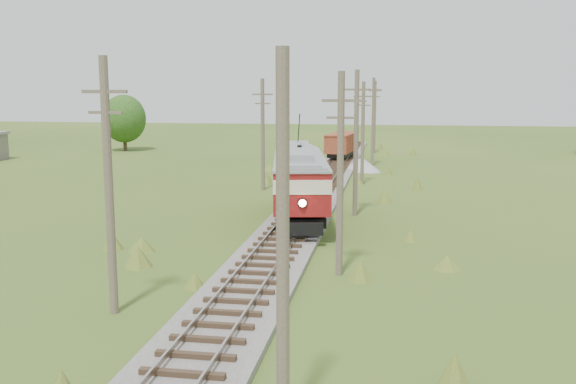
# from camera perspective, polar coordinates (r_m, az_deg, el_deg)

# --- Properties ---
(railbed_main) EXTENTS (3.60, 96.00, 0.57)m
(railbed_main) POSITION_cam_1_polar(r_m,az_deg,el_deg) (43.59, 1.99, -0.94)
(railbed_main) COLOR #605B54
(railbed_main) RESTS_ON ground
(streetcar) EXTENTS (5.08, 13.00, 5.87)m
(streetcar) POSITION_cam_1_polar(r_m,az_deg,el_deg) (38.14, 1.02, 1.42)
(streetcar) COLOR black
(streetcar) RESTS_ON ground
(gondola) EXTENTS (3.25, 7.66, 2.47)m
(gondola) POSITION_cam_1_polar(r_m,az_deg,el_deg) (69.79, 4.82, 4.30)
(gondola) COLOR black
(gondola) RESTS_ON ground
(gravel_pile) EXTENTS (3.59, 3.81, 1.30)m
(gravel_pile) POSITION_cam_1_polar(r_m,az_deg,el_deg) (61.98, 6.67, 2.45)
(gravel_pile) COLOR gray
(gravel_pile) RESTS_ON ground
(utility_pole_r_1) EXTENTS (0.30, 0.30, 8.80)m
(utility_pole_r_1) POSITION_cam_1_polar(r_m,az_deg,el_deg) (14.20, -0.47, -5.16)
(utility_pole_r_1) COLOR brown
(utility_pole_r_1) RESTS_ON ground
(utility_pole_r_2) EXTENTS (1.60, 0.30, 8.60)m
(utility_pole_r_2) POSITION_cam_1_polar(r_m,az_deg,el_deg) (26.86, 4.67, 1.74)
(utility_pole_r_2) COLOR brown
(utility_pole_r_2) RESTS_ON ground
(utility_pole_r_3) EXTENTS (1.60, 0.30, 9.00)m
(utility_pole_r_3) POSITION_cam_1_polar(r_m,az_deg,el_deg) (39.75, 6.07, 4.47)
(utility_pole_r_3) COLOR brown
(utility_pole_r_3) RESTS_ON ground
(utility_pole_r_4) EXTENTS (1.60, 0.30, 8.40)m
(utility_pole_r_4) POSITION_cam_1_polar(r_m,az_deg,el_deg) (52.73, 6.66, 5.31)
(utility_pole_r_4) COLOR brown
(utility_pole_r_4) RESTS_ON ground
(utility_pole_r_5) EXTENTS (1.60, 0.30, 8.90)m
(utility_pole_r_5) POSITION_cam_1_polar(r_m,az_deg,el_deg) (65.67, 7.56, 6.29)
(utility_pole_r_5) COLOR brown
(utility_pole_r_5) RESTS_ON ground
(utility_pole_r_6) EXTENTS (1.60, 0.30, 8.70)m
(utility_pole_r_6) POSITION_cam_1_polar(r_m,az_deg,el_deg) (78.66, 7.72, 6.70)
(utility_pole_r_6) COLOR brown
(utility_pole_r_6) RESTS_ON ground
(utility_pole_l_a) EXTENTS (1.60, 0.30, 9.00)m
(utility_pole_l_a) POSITION_cam_1_polar(r_m,az_deg,el_deg) (22.94, -15.65, 0.64)
(utility_pole_l_a) COLOR brown
(utility_pole_l_a) RESTS_ON ground
(utility_pole_l_b) EXTENTS (1.60, 0.30, 8.60)m
(utility_pole_l_b) POSITION_cam_1_polar(r_m,az_deg,el_deg) (49.68, -2.27, 5.24)
(utility_pole_l_b) COLOR brown
(utility_pole_l_b) RESTS_ON ground
(tree_mid_a) EXTENTS (5.46, 5.46, 7.03)m
(tree_mid_a) POSITION_cam_1_polar(r_m,az_deg,el_deg) (83.62, -14.36, 6.33)
(tree_mid_a) COLOR #38281C
(tree_mid_a) RESTS_ON ground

